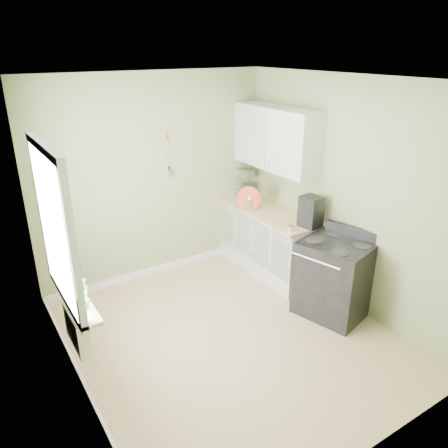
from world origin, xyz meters
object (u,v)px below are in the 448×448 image
stand_mixer (243,183)px  stove (334,278)px  kettle (249,203)px  coffee_maker (311,212)px

stand_mixer → stove: bearing=-92.6°
stove → kettle: 1.53m
stand_mixer → coffee_maker: 1.44m
stove → coffee_maker: coffee_maker is taller
kettle → coffee_maker: bearing=-72.0°
kettle → coffee_maker: 0.92m
stove → stand_mixer: 2.09m
stove → kettle: bearing=98.2°
stand_mixer → kettle: (-0.29, -0.57, -0.09)m
kettle → coffee_maker: size_ratio=0.52×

